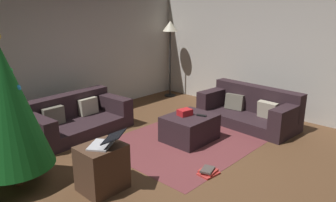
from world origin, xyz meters
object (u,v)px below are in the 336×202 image
at_px(couch_right, 250,110).
at_px(book_stack, 208,172).
at_px(gift_box, 185,112).
at_px(side_table, 102,168).
at_px(corner_lamp, 170,32).
at_px(laptop, 106,142).
at_px(christmas_tree, 6,106).
at_px(couch_left, 74,118).
at_px(tv_remote, 201,115).
at_px(ottoman, 190,128).

height_order(couch_right, book_stack, couch_right).
bearing_deg(book_stack, gift_box, 55.28).
xyz_separation_m(side_table, corner_lamp, (3.71, 2.30, 1.29)).
bearing_deg(laptop, corner_lamp, 32.67).
distance_m(christmas_tree, laptop, 1.22).
bearing_deg(couch_left, gift_box, 119.48).
relative_size(tv_remote, side_table, 0.28).
bearing_deg(gift_box, couch_right, -16.25).
relative_size(ottoman, book_stack, 2.89).
height_order(couch_left, tv_remote, couch_left).
height_order(couch_left, corner_lamp, corner_lamp).
distance_m(couch_right, laptop, 3.26).
xyz_separation_m(couch_right, book_stack, (-2.11, -0.57, -0.24)).
distance_m(laptop, book_stack, 1.44).
xyz_separation_m(couch_left, ottoman, (1.10, -1.73, -0.04)).
xyz_separation_m(couch_right, christmas_tree, (-3.94, 1.01, 0.75)).
height_order(gift_box, corner_lamp, corner_lamp).
bearing_deg(tv_remote, ottoman, 112.16).
distance_m(couch_right, christmas_tree, 4.14).
distance_m(gift_box, book_stack, 1.28).
distance_m(side_table, laptop, 0.34).
height_order(gift_box, book_stack, gift_box).
distance_m(gift_box, side_table, 1.87).
xyz_separation_m(ottoman, side_table, (-1.88, -0.18, 0.07)).
height_order(gift_box, laptop, laptop).
bearing_deg(corner_lamp, couch_left, -172.33).
height_order(christmas_tree, laptop, christmas_tree).
distance_m(couch_left, book_stack, 2.67).
xyz_separation_m(ottoman, book_stack, (-0.72, -0.91, -0.18)).
bearing_deg(laptop, christmas_tree, 127.76).
relative_size(ottoman, side_table, 1.45).
distance_m(tv_remote, side_table, 2.00).
distance_m(couch_right, gift_box, 1.50).
xyz_separation_m(couch_left, tv_remote, (1.22, -1.87, 0.19)).
relative_size(tv_remote, christmas_tree, 0.09).
relative_size(side_table, laptop, 1.12).
bearing_deg(christmas_tree, ottoman, -14.90).
bearing_deg(gift_box, laptop, -170.16).
bearing_deg(tv_remote, couch_left, 106.52).
bearing_deg(ottoman, christmas_tree, 165.10).
bearing_deg(side_table, book_stack, -32.01).
bearing_deg(ottoman, gift_box, 113.29).
relative_size(gift_box, corner_lamp, 0.12).
bearing_deg(book_stack, corner_lamp, 49.96).
xyz_separation_m(tv_remote, christmas_tree, (-2.67, 0.83, 0.59)).
bearing_deg(corner_lamp, laptop, -147.33).
height_order(ottoman, laptop, laptop).
relative_size(couch_left, christmas_tree, 0.98).
bearing_deg(laptop, ottoman, 7.18).
height_order(gift_box, tv_remote, gift_box).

